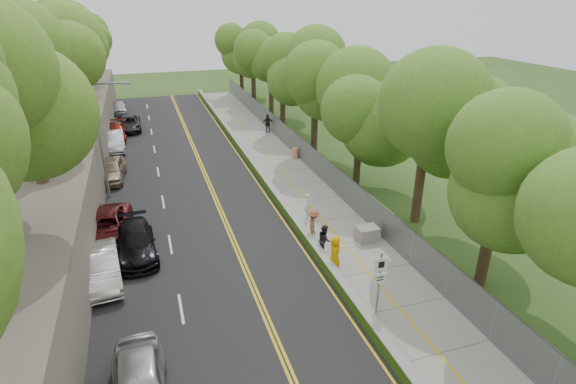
# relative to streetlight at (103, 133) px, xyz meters

# --- Properties ---
(ground) EXTENTS (140.00, 140.00, 0.00)m
(ground) POSITION_rel_streetlight_xyz_m (10.46, -14.00, -4.64)
(ground) COLOR #33511E
(ground) RESTS_ON ground
(road) EXTENTS (11.20, 66.00, 0.04)m
(road) POSITION_rel_streetlight_xyz_m (5.06, 1.00, -4.62)
(road) COLOR black
(road) RESTS_ON ground
(sidewalk) EXTENTS (4.20, 66.00, 0.05)m
(sidewalk) POSITION_rel_streetlight_xyz_m (13.01, 1.00, -4.61)
(sidewalk) COLOR gray
(sidewalk) RESTS_ON ground
(jersey_barrier) EXTENTS (0.42, 66.00, 0.60)m
(jersey_barrier) POSITION_rel_streetlight_xyz_m (10.71, 1.00, -4.34)
(jersey_barrier) COLOR #73DF1A
(jersey_barrier) RESTS_ON ground
(rock_embankment) EXTENTS (5.00, 66.00, 4.00)m
(rock_embankment) POSITION_rel_streetlight_xyz_m (-3.04, 1.00, -2.64)
(rock_embankment) COLOR #595147
(rock_embankment) RESTS_ON ground
(chainlink_fence) EXTENTS (0.04, 66.00, 2.00)m
(chainlink_fence) POSITION_rel_streetlight_xyz_m (15.11, 1.00, -3.64)
(chainlink_fence) COLOR slate
(chainlink_fence) RESTS_ON ground
(trees_embankment) EXTENTS (6.40, 66.00, 13.00)m
(trees_embankment) POSITION_rel_streetlight_xyz_m (-2.54, 1.00, 5.86)
(trees_embankment) COLOR #5C8928
(trees_embankment) RESTS_ON rock_embankment
(trees_fenceside) EXTENTS (7.00, 66.00, 14.00)m
(trees_fenceside) POSITION_rel_streetlight_xyz_m (17.46, 1.00, 2.36)
(trees_fenceside) COLOR #568929
(trees_fenceside) RESTS_ON ground
(streetlight) EXTENTS (2.52, 0.22, 8.00)m
(streetlight) POSITION_rel_streetlight_xyz_m (0.00, 0.00, 0.00)
(streetlight) COLOR gray
(streetlight) RESTS_ON ground
(signpost) EXTENTS (0.62, 0.09, 3.10)m
(signpost) POSITION_rel_streetlight_xyz_m (11.51, -17.02, -2.68)
(signpost) COLOR gray
(signpost) RESTS_ON sidewalk
(construction_barrel) EXTENTS (0.54, 0.54, 0.89)m
(construction_barrel) POSITION_rel_streetlight_xyz_m (14.76, 3.69, -4.15)
(construction_barrel) COLOR red
(construction_barrel) RESTS_ON sidewalk
(concrete_block) EXTENTS (1.25, 0.95, 0.82)m
(concrete_block) POSITION_rel_streetlight_xyz_m (14.11, -11.00, -4.18)
(concrete_block) COLOR gray
(concrete_block) RESTS_ON sidewalk
(car_1) EXTENTS (2.11, 4.82, 1.54)m
(car_1) POSITION_rel_streetlight_xyz_m (-0.14, -10.57, -3.83)
(car_1) COLOR silver
(car_1) RESTS_ON road
(car_2) EXTENTS (3.06, 5.81, 1.56)m
(car_2) POSITION_rel_streetlight_xyz_m (-0.14, -6.29, -3.82)
(car_2) COLOR maroon
(car_2) RESTS_ON road
(car_3) EXTENTS (2.39, 5.19, 1.47)m
(car_3) POSITION_rel_streetlight_xyz_m (1.46, -8.53, -3.86)
(car_3) COLOR black
(car_3) RESTS_ON road
(car_4) EXTENTS (2.25, 4.81, 1.59)m
(car_4) POSITION_rel_streetlight_xyz_m (-0.14, 3.35, -3.80)
(car_4) COLOR tan
(car_4) RESTS_ON road
(car_5) EXTENTS (2.02, 5.04, 1.63)m
(car_5) POSITION_rel_streetlight_xyz_m (-0.14, 11.05, -3.79)
(car_5) COLOR silver
(car_5) RESTS_ON road
(car_6) EXTENTS (2.43, 5.17, 1.43)m
(car_6) POSITION_rel_streetlight_xyz_m (1.13, 17.33, -3.88)
(car_6) COLOR black
(car_6) RESTS_ON road
(car_7) EXTENTS (2.10, 5.10, 1.48)m
(car_7) POSITION_rel_streetlight_xyz_m (-0.14, 14.32, -3.86)
(car_7) COLOR maroon
(car_7) RESTS_ON road
(car_8) EXTENTS (1.76, 4.05, 1.36)m
(car_8) POSITION_rel_streetlight_xyz_m (0.06, 25.56, -3.92)
(car_8) COLOR silver
(car_8) RESTS_ON road
(painter_0) EXTENTS (0.85, 1.00, 1.74)m
(painter_0) POSITION_rel_streetlight_xyz_m (11.21, -13.00, -3.72)
(painter_0) COLOR #EA9400
(painter_0) RESTS_ON sidewalk
(painter_1) EXTENTS (0.55, 0.67, 1.57)m
(painter_1) POSITION_rel_streetlight_xyz_m (11.91, -7.14, -3.81)
(painter_1) COLOR white
(painter_1) RESTS_ON sidewalk
(painter_2) EXTENTS (0.84, 0.97, 1.72)m
(painter_2) POSITION_rel_streetlight_xyz_m (11.21, -11.61, -3.73)
(painter_2) COLOR black
(painter_2) RESTS_ON sidewalk
(painter_3) EXTENTS (1.01, 1.34, 1.83)m
(painter_3) POSITION_rel_streetlight_xyz_m (11.21, -9.97, -3.67)
(painter_3) COLOR brown
(painter_3) RESTS_ON sidewalk
(person_far) EXTENTS (1.16, 0.62, 1.89)m
(person_far) POSITION_rel_streetlight_xyz_m (14.66, 11.99, -3.65)
(person_far) COLOR black
(person_far) RESTS_ON sidewalk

